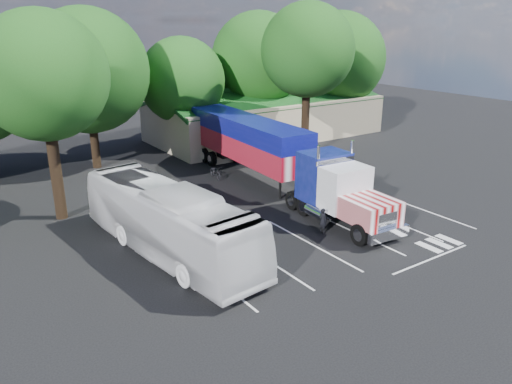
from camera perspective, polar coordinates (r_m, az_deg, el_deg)
ground at (r=32.67m, az=-0.51°, el=-2.30°), size 120.00×120.00×0.00m
event_hall at (r=53.78m, az=1.04°, el=8.67°), size 24.20×14.12×5.55m
tree_row_c at (r=43.33m, az=-18.76°, el=12.97°), size 10.00×10.00×13.05m
tree_row_d at (r=47.92m, az=-8.47°, el=12.48°), size 8.00×8.00×10.60m
tree_row_e at (r=52.77m, az=0.28°, el=14.90°), size 9.60×9.60×12.90m
tree_row_f at (r=58.17m, az=9.39°, el=14.75°), size 10.40×10.40×13.00m
tree_near_left at (r=32.08m, az=-23.17°, el=12.05°), size 7.60×7.60×12.65m
tree_near_right at (r=44.23m, az=5.91°, el=15.79°), size 8.00×8.00×13.50m
semi_truck at (r=37.19m, az=1.21°, el=4.84°), size 4.59×23.53×4.90m
woman at (r=29.56m, az=7.66°, el=-3.25°), size 0.42×0.59×1.52m
bicycle at (r=39.68m, az=-4.65°, el=2.31°), size 0.91×2.00×1.02m
tour_bus at (r=26.72m, az=-9.94°, el=-3.27°), size 4.66×13.73×3.75m
silver_sedan at (r=47.03m, az=-3.01°, el=5.16°), size 3.85×1.37×1.27m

